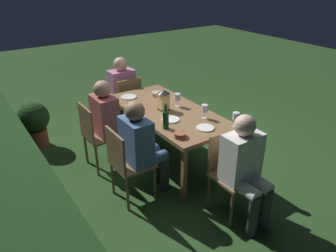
{
  "coord_description": "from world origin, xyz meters",
  "views": [
    {
      "loc": [
        -3.14,
        2.14,
        2.39
      ],
      "look_at": [
        0.0,
        0.0,
        0.53
      ],
      "focal_mm": 35.34,
      "sensor_mm": 36.0,
      "label": 1
    }
  ],
  "objects": [
    {
      "name": "green_bottle_on_table",
      "position": [
        -0.41,
        0.31,
        0.86
      ],
      "size": [
        0.07,
        0.07,
        0.29
      ],
      "color": "#144723",
      "rests_on": "dining_table"
    },
    {
      "name": "lantern_centerpiece",
      "position": [
        0.04,
        0.04,
        0.9
      ],
      "size": [
        0.15,
        0.15,
        0.27
      ],
      "color": "black",
      "rests_on": "dining_table"
    },
    {
      "name": "person_in_cream",
      "position": [
        -1.33,
        0.0,
        0.64
      ],
      "size": [
        0.48,
        0.38,
        1.15
      ],
      "color": "white",
      "rests_on": "ground"
    },
    {
      "name": "chair_side_right_b",
      "position": [
        0.4,
        0.81,
        0.49
      ],
      "size": [
        0.42,
        0.4,
        0.87
      ],
      "color": "brown",
      "rests_on": "ground"
    },
    {
      "name": "person_in_pink",
      "position": [
        1.33,
        0.0,
        0.64
      ],
      "size": [
        0.48,
        0.38,
        1.15
      ],
      "color": "#C675A3",
      "rests_on": "ground"
    },
    {
      "name": "bowl_olives",
      "position": [
        -0.67,
        0.31,
        0.78
      ],
      "size": [
        0.13,
        0.13,
        0.05
      ],
      "color": "#9E5138",
      "rests_on": "dining_table"
    },
    {
      "name": "plate_b",
      "position": [
        -0.66,
        -0.05,
        0.76
      ],
      "size": [
        0.2,
        0.2,
        0.01
      ],
      "primitive_type": "cylinder",
      "color": "white",
      "rests_on": "dining_table"
    },
    {
      "name": "wine_glass_b",
      "position": [
        0.03,
        -0.17,
        0.87
      ],
      "size": [
        0.08,
        0.08,
        0.17
      ],
      "color": "silver",
      "rests_on": "dining_table"
    },
    {
      "name": "person_in_rust",
      "position": [
        0.4,
        0.62,
        0.64
      ],
      "size": [
        0.38,
        0.47,
        1.15
      ],
      "color": "#9E4C47",
      "rests_on": "ground"
    },
    {
      "name": "wine_glass_a",
      "position": [
        -0.44,
        -0.22,
        0.87
      ],
      "size": [
        0.08,
        0.08,
        0.17
      ],
      "color": "silver",
      "rests_on": "dining_table"
    },
    {
      "name": "bowl_bread",
      "position": [
        0.5,
        -0.16,
        0.78
      ],
      "size": [
        0.15,
        0.15,
        0.05
      ],
      "color": "#BCAD8E",
      "rests_on": "dining_table"
    },
    {
      "name": "plate_a",
      "position": [
        0.66,
        0.2,
        0.76
      ],
      "size": [
        0.21,
        0.21,
        0.01
      ],
      "primitive_type": "cylinder",
      "color": "white",
      "rests_on": "dining_table"
    },
    {
      "name": "wine_glass_c",
      "position": [
        -0.81,
        -0.36,
        0.87
      ],
      "size": [
        0.08,
        0.08,
        0.17
      ],
      "color": "silver",
      "rests_on": "dining_table"
    },
    {
      "name": "potted_plant_by_hedge",
      "position": [
        1.42,
        1.33,
        0.38
      ],
      "size": [
        0.44,
        0.44,
        0.67
      ],
      "color": "brown",
      "rests_on": "ground"
    },
    {
      "name": "plate_c",
      "position": [
        -0.27,
        0.15,
        0.76
      ],
      "size": [
        0.21,
        0.21,
        0.01
      ],
      "primitive_type": "cylinder",
      "color": "white",
      "rests_on": "dining_table"
    },
    {
      "name": "person_in_blue",
      "position": [
        -0.4,
        0.62,
        0.64
      ],
      "size": [
        0.38,
        0.47,
        1.15
      ],
      "color": "#426699",
      "rests_on": "ground"
    },
    {
      "name": "ground_plane",
      "position": [
        0.0,
        0.0,
        0.0
      ],
      "size": [
        16.0,
        16.0,
        0.0
      ],
      "primitive_type": "plane",
      "color": "#26471E"
    },
    {
      "name": "dining_table",
      "position": [
        0.0,
        0.0,
        0.69
      ],
      "size": [
        1.78,
        0.84,
        0.75
      ],
      "color": "olive",
      "rests_on": "ground"
    },
    {
      "name": "chair_head_near",
      "position": [
        -1.14,
        0.0,
        0.49
      ],
      "size": [
        0.4,
        0.42,
        0.87
      ],
      "color": "brown",
      "rests_on": "ground"
    },
    {
      "name": "chair_side_right_a",
      "position": [
        -0.4,
        0.81,
        0.49
      ],
      "size": [
        0.42,
        0.4,
        0.87
      ],
      "color": "brown",
      "rests_on": "ground"
    },
    {
      "name": "chair_head_far",
      "position": [
        1.14,
        0.0,
        0.49
      ],
      "size": [
        0.4,
        0.42,
        0.87
      ],
      "color": "brown",
      "rests_on": "ground"
    }
  ]
}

